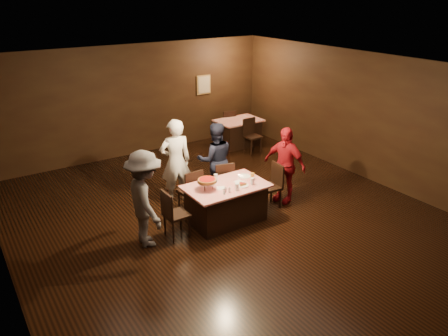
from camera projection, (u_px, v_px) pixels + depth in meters
The scene contains 23 objects.
room at pixel (240, 122), 7.72m from camera, with size 10.00×10.04×3.02m.
main_table at pixel (226, 203), 8.65m from camera, with size 1.60×1.00×0.77m, color #B90C0C.
back_table at pixel (238, 133), 12.87m from camera, with size 1.30×0.90×0.77m, color red.
chair_far_left at pixel (190, 190), 8.99m from camera, with size 0.42×0.42×0.95m, color black.
chair_far_right at pixel (222, 181), 9.39m from camera, with size 0.42×0.42×0.95m, color black.
chair_end_left at pixel (177, 214), 8.05m from camera, with size 0.42×0.42×0.95m, color black.
chair_end_right at pixel (270, 186), 9.17m from camera, with size 0.42×0.42×0.95m, color black.
chair_back_near at pixel (253, 136), 12.30m from camera, with size 0.42×0.42×0.95m, color black.
chair_back_far at pixel (227, 125), 13.30m from camera, with size 0.42×0.42×0.95m, color black.
diner_white_jacket at pixel (176, 162), 9.22m from camera, with size 0.68×0.45×1.86m, color white.
diner_navy_hoodie at pixel (215, 160), 9.59m from camera, with size 0.82×0.64×1.68m, color black.
diner_grey_knit at pixel (145, 199), 7.67m from camera, with size 1.15×0.66×1.79m, color #56575B.
diner_red_shirt at pixel (285, 165), 9.31m from camera, with size 0.98×0.41×1.67m, color #A6131D.
pizza_stand at pixel (207, 181), 8.27m from camera, with size 0.38×0.38×0.22m.
plate_with_slice at pixel (242, 184), 8.48m from camera, with size 0.25×0.25×0.06m.
plate_empty at pixel (244, 176), 8.89m from camera, with size 0.25×0.25×0.01m, color white.
glass_front_left at pixel (237, 187), 8.27m from camera, with size 0.08×0.08×0.14m, color silver.
glass_front_right at pixel (252, 181), 8.51m from camera, with size 0.08×0.08×0.14m, color silver.
glass_amber at pixel (252, 176), 8.74m from camera, with size 0.08×0.08×0.14m, color #BF7F26.
glass_back at pixel (216, 178), 8.68m from camera, with size 0.08×0.08×0.14m, color silver.
condiments at pixel (226, 190), 8.17m from camera, with size 0.17×0.10×0.09m.
napkin_center at pixel (239, 182), 8.65m from camera, with size 0.16×0.16×0.01m, color white.
napkin_left at pixel (221, 188), 8.38m from camera, with size 0.16×0.16×0.01m, color white.
Camera 1 is at (-4.33, -6.06, 4.33)m, focal length 35.00 mm.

